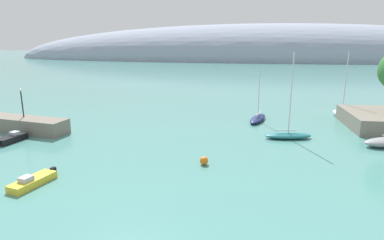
# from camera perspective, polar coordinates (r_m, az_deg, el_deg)

# --- Properties ---
(breakwater_rocks) EXTENTS (18.73, 6.63, 1.92)m
(breakwater_rocks) POSITION_cam_1_polar(r_m,az_deg,el_deg) (51.72, -29.30, -0.41)
(breakwater_rocks) COLOR gray
(breakwater_rocks) RESTS_ON ground
(distant_ridge) EXTENTS (314.68, 67.06, 40.64)m
(distant_ridge) POSITION_cam_1_polar(r_m,az_deg,el_deg) (202.16, 14.03, 10.12)
(distant_ridge) COLOR #8E99AD
(distant_ridge) RESTS_ON ground
(sailboat_teal_near_shore) EXTENTS (6.01, 2.76, 10.63)m
(sailboat_teal_near_shore) POSITION_cam_1_polar(r_m,az_deg,el_deg) (42.92, 16.26, -2.42)
(sailboat_teal_near_shore) COLOR #1E6B70
(sailboat_teal_near_shore) RESTS_ON water
(sailboat_white_mid_mooring) EXTENTS (2.53, 5.92, 10.22)m
(sailboat_white_mid_mooring) POSITION_cam_1_polar(r_m,az_deg,el_deg) (57.32, 24.48, 0.98)
(sailboat_white_mid_mooring) COLOR white
(sailboat_white_mid_mooring) RESTS_ON water
(sailboat_navy_end_of_line) EXTENTS (3.49, 6.58, 7.56)m
(sailboat_navy_end_of_line) POSITION_cam_1_polar(r_m,az_deg,el_deg) (50.92, 11.28, 0.32)
(sailboat_navy_end_of_line) COLOR navy
(sailboat_navy_end_of_line) RESTS_ON water
(motorboat_yellow_foreground) EXTENTS (2.47, 4.66, 1.01)m
(motorboat_yellow_foreground) POSITION_cam_1_polar(r_m,az_deg,el_deg) (31.71, -25.80, -9.47)
(motorboat_yellow_foreground) COLOR yellow
(motorboat_yellow_foreground) RESTS_ON water
(motorboat_black_alongside_breakwater) EXTENTS (2.28, 4.24, 1.13)m
(motorboat_black_alongside_breakwater) POSITION_cam_1_polar(r_m,az_deg,el_deg) (45.52, -28.73, -2.82)
(motorboat_black_alongside_breakwater) COLOR black
(motorboat_black_alongside_breakwater) RESTS_ON water
(mooring_buoy_orange) EXTENTS (0.84, 0.84, 0.84)m
(mooring_buoy_orange) POSITION_cam_1_polar(r_m,az_deg,el_deg) (32.94, 2.08, -7.01)
(mooring_buoy_orange) COLOR orange
(mooring_buoy_orange) RESTS_ON water
(harbor_lamp_post) EXTENTS (0.36, 0.36, 3.81)m
(harbor_lamp_post) POSITION_cam_1_polar(r_m,az_deg,el_deg) (49.34, -27.33, 3.18)
(harbor_lamp_post) COLOR black
(harbor_lamp_post) RESTS_ON breakwater_rocks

